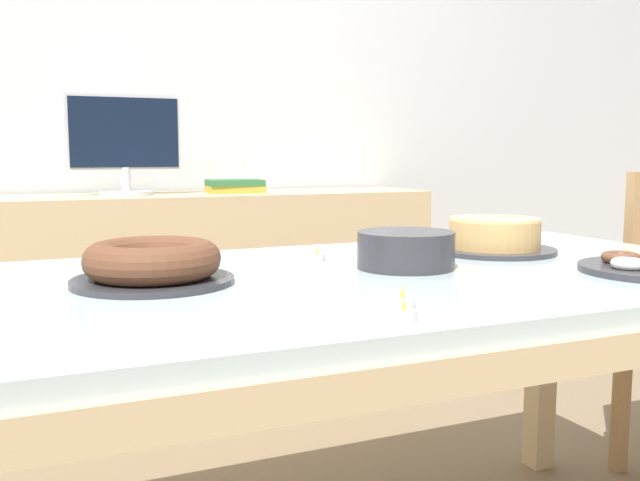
{
  "coord_description": "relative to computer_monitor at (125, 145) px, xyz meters",
  "views": [
    {
      "loc": [
        -0.68,
        -1.29,
        1.0
      ],
      "look_at": [
        -0.07,
        0.1,
        0.81
      ],
      "focal_mm": 40.0,
      "sensor_mm": 36.0,
      "label": 1
    }
  ],
  "objects": [
    {
      "name": "plate_stack",
      "position": [
        0.37,
        -1.46,
        -0.24
      ],
      "size": [
        0.21,
        0.21,
        0.08
      ],
      "color": "#333338",
      "rests_on": "dining_table"
    },
    {
      "name": "tealight_right_edge",
      "position": [
        0.12,
        -1.88,
        -0.27
      ],
      "size": [
        0.04,
        0.04,
        0.04
      ],
      "color": "silver",
      "rests_on": "dining_table"
    },
    {
      "name": "cake_chocolate_round",
      "position": [
        0.7,
        -1.33,
        -0.24
      ],
      "size": [
        0.3,
        0.3,
        0.09
      ],
      "color": "#333338",
      "rests_on": "dining_table"
    },
    {
      "name": "dining_table",
      "position": [
        0.26,
        -1.48,
        -0.36
      ],
      "size": [
        1.8,
        0.97,
        0.75
      ],
      "color": "silver",
      "rests_on": "ground"
    },
    {
      "name": "wall_back",
      "position": [
        0.26,
        0.3,
        0.27
      ],
      "size": [
        8.0,
        0.1,
        2.6
      ],
      "primitive_type": "cube",
      "color": "silver",
      "rests_on": "ground"
    },
    {
      "name": "computer_monitor",
      "position": [
        0.0,
        0.0,
        0.0
      ],
      "size": [
        0.42,
        0.2,
        0.38
      ],
      "color": "silver",
      "rests_on": "sideboard"
    },
    {
      "name": "sideboard",
      "position": [
        0.26,
        0.0,
        -0.61
      ],
      "size": [
        1.92,
        0.44,
        0.84
      ],
      "color": "#D1B284",
      "rests_on": "ground"
    },
    {
      "name": "tealight_left_edge",
      "position": [
        0.23,
        -1.28,
        -0.27
      ],
      "size": [
        0.04,
        0.04,
        0.04
      ],
      "color": "silver",
      "rests_on": "dining_table"
    },
    {
      "name": "book_stack",
      "position": [
        0.43,
        0.0,
        -0.16
      ],
      "size": [
        0.24,
        0.19,
        0.05
      ],
      "color": "#B29933",
      "rests_on": "sideboard"
    },
    {
      "name": "tealight_centre",
      "position": [
        0.16,
        -1.8,
        -0.27
      ],
      "size": [
        0.04,
        0.04,
        0.04
      ],
      "color": "silver",
      "rests_on": "dining_table"
    },
    {
      "name": "cake_golden_bundt",
      "position": [
        -0.17,
        -1.42,
        -0.24
      ],
      "size": [
        0.31,
        0.31,
        0.08
      ],
      "color": "#333338",
      "rests_on": "dining_table"
    },
    {
      "name": "tealight_near_cakes",
      "position": [
        0.77,
        -1.14,
        -0.27
      ],
      "size": [
        0.04,
        0.04,
        0.04
      ],
      "color": "silver",
      "rests_on": "dining_table"
    }
  ]
}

